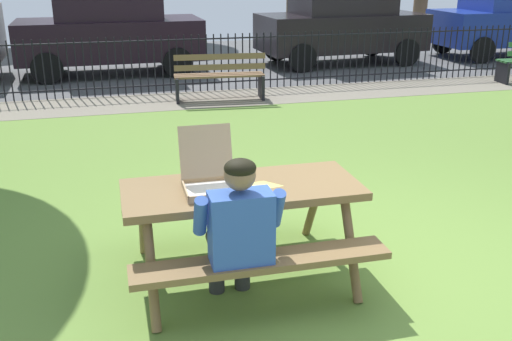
# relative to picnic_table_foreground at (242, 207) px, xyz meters

# --- Properties ---
(ground) EXTENTS (28.00, 11.04, 0.02)m
(ground) POSITION_rel_picnic_table_foreground_xyz_m (1.19, 1.48, -0.61)
(ground) COLOR olive
(cobblestone_walkway) EXTENTS (28.00, 1.40, 0.01)m
(cobblestone_walkway) POSITION_rel_picnic_table_foreground_xyz_m (1.19, 6.30, -0.60)
(cobblestone_walkway) COLOR gray
(street_asphalt) EXTENTS (28.00, 7.22, 0.01)m
(street_asphalt) POSITION_rel_picnic_table_foreground_xyz_m (1.19, 10.61, -0.60)
(street_asphalt) COLOR #515154
(picnic_table_foreground) EXTENTS (1.81, 1.49, 0.79)m
(picnic_table_foreground) POSITION_rel_picnic_table_foreground_xyz_m (0.00, 0.00, 0.00)
(picnic_table_foreground) COLOR brown
(picnic_table_foreground) RESTS_ON ground
(pizza_box_open) EXTENTS (0.41, 0.48, 0.44)m
(pizza_box_open) POSITION_rel_picnic_table_foreground_xyz_m (-0.25, 0.03, 0.28)
(pizza_box_open) COLOR tan
(pizza_box_open) RESTS_ON picnic_table_foreground
(pizza_slice_on_table) EXTENTS (0.28, 0.22, 0.02)m
(pizza_slice_on_table) POSITION_rel_picnic_table_foreground_xyz_m (0.13, -0.02, 0.18)
(pizza_slice_on_table) COLOR #F0D65F
(pizza_slice_on_table) RESTS_ON picnic_table_foreground
(adult_at_table) EXTENTS (0.61, 0.59, 1.19)m
(adult_at_table) POSITION_rel_picnic_table_foreground_xyz_m (-0.15, -0.50, 0.06)
(adult_at_table) COLOR #2E2E2E
(adult_at_table) RESTS_ON ground
(iron_fence_streetside) EXTENTS (23.84, 0.03, 1.08)m
(iron_fence_streetside) POSITION_rel_picnic_table_foreground_xyz_m (1.19, 7.00, -0.05)
(iron_fence_streetside) COLOR black
(iron_fence_streetside) RESTS_ON ground
(park_bench_center) EXTENTS (1.63, 0.60, 0.85)m
(park_bench_center) POSITION_rel_picnic_table_foreground_xyz_m (1.05, 6.16, -0.18)
(park_bench_center) COLOR brown
(park_bench_center) RESTS_ON ground
(parked_car_center) EXTENTS (3.93, 1.89, 1.98)m
(parked_car_center) POSITION_rel_picnic_table_foreground_xyz_m (-0.72, 9.33, 0.41)
(parked_car_center) COLOR black
(parked_car_center) RESTS_ON ground
(parked_car_right) EXTENTS (3.99, 2.01, 1.98)m
(parked_car_right) POSITION_rel_picnic_table_foreground_xyz_m (4.67, 9.33, 0.41)
(parked_car_right) COLOR black
(parked_car_right) RESTS_ON ground
(parked_car_far_right) EXTENTS (3.91, 1.85, 1.98)m
(parked_car_far_right) POSITION_rel_picnic_table_foreground_xyz_m (9.34, 9.33, 0.41)
(parked_car_far_right) COLOR navy
(parked_car_far_right) RESTS_ON ground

